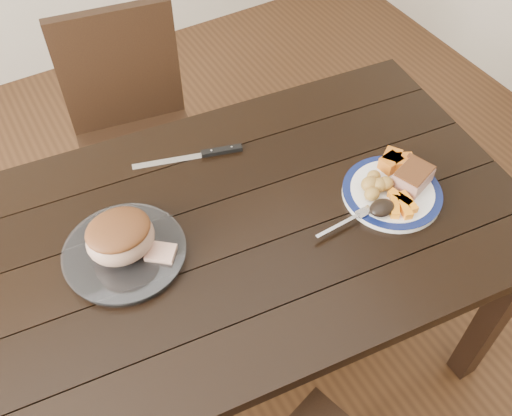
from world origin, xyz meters
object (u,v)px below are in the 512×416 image
pork_slice (413,178)px  serving_platter (125,254)px  dinner_plate (392,193)px  chair_far (135,127)px  fork (348,221)px  carving_knife (208,153)px  roast_joint (121,238)px  dining_table (227,248)px

pork_slice → serving_platter: bearing=166.8°
serving_platter → pork_slice: size_ratio=3.03×
dinner_plate → chair_far: bearing=116.8°
fork → carving_knife: (-0.20, 0.42, -0.01)m
chair_far → dinner_plate: bearing=126.2°
pork_slice → roast_joint: bearing=166.8°
chair_far → serving_platter: size_ratio=3.12×
dining_table → dinner_plate: dinner_plate is taller
serving_platter → roast_joint: bearing=90.0°
fork → serving_platter: bearing=157.3°
chair_far → carving_knife: bearing=108.3°
dinner_plate → serving_platter: bearing=166.1°
dining_table → serving_platter: serving_platter is taller
carving_knife → dinner_plate: bearing=-30.8°
dinner_plate → serving_platter: (-0.70, 0.17, 0.00)m
chair_far → serving_platter: chair_far is taller
dinner_plate → roast_joint: (-0.70, 0.17, 0.06)m
roast_joint → carving_knife: 0.41m
dinner_plate → carving_knife: dinner_plate is taller
dinner_plate → roast_joint: roast_joint is taller
pork_slice → roast_joint: size_ratio=0.59×
serving_platter → dining_table: bearing=-9.9°
roast_joint → dinner_plate: bearing=-13.9°
chair_far → serving_platter: bearing=78.3°
chair_far → roast_joint: bearing=78.3°
fork → roast_joint: 0.58m
dinner_plate → pork_slice: (0.06, -0.00, 0.03)m
pork_slice → carving_knife: bearing=136.9°
fork → carving_knife: 0.46m
chair_far → carving_knife: (0.07, -0.48, 0.23)m
dinner_plate → serving_platter: 0.72m
chair_far → roast_joint: 0.80m
chair_far → fork: size_ratio=5.22×
chair_far → roast_joint: size_ratio=5.55×
fork → pork_slice: bearing=3.1°
serving_platter → pork_slice: pork_slice is taller
serving_platter → fork: 0.57m
fork → dining_table: bearing=148.7°
dining_table → chair_far: chair_far is taller
dining_table → carving_knife: carving_knife is taller
carving_knife → dining_table: bearing=-91.3°
chair_far → carving_knife: 0.53m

